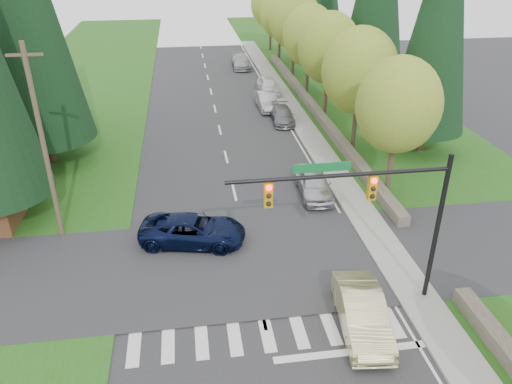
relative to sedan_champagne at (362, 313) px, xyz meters
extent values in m
cube|color=#264D14|center=(9.22, 17.00, -0.76)|extent=(14.00, 110.00, 0.06)
cube|color=#264D14|center=(-16.78, 17.00, -0.76)|extent=(14.00, 110.00, 0.06)
cube|color=#28282B|center=(-3.78, 5.00, -0.79)|extent=(120.00, 8.00, 0.10)
cube|color=gray|center=(3.12, 19.00, -0.72)|extent=(1.80, 80.00, 0.13)
cube|color=gray|center=(2.27, 19.00, -0.72)|extent=(0.20, 80.00, 0.13)
cube|color=#4C4438|center=(4.82, 27.00, -0.44)|extent=(0.70, 40.00, 0.70)
cylinder|color=black|center=(3.42, 1.50, 2.61)|extent=(0.20, 0.20, 6.80)
cylinder|color=black|center=(-0.88, 1.50, 5.41)|extent=(8.60, 0.16, 0.16)
cube|color=#0C662D|center=(-1.58, 1.55, 5.76)|extent=(2.20, 0.04, 0.35)
cube|color=#BF8C0C|center=(0.42, 1.50, 4.81)|extent=(0.32, 0.24, 1.00)
sphere|color=#FF0C05|center=(0.42, 1.36, 5.16)|extent=(0.22, 0.22, 0.22)
cube|color=#BF8C0C|center=(-3.58, 1.50, 4.81)|extent=(0.32, 0.24, 1.00)
sphere|color=#FF0C05|center=(-3.58, 1.36, 5.16)|extent=(0.22, 0.22, 0.22)
cylinder|color=#473828|center=(-13.28, 9.00, 4.21)|extent=(0.24, 0.24, 10.00)
cube|color=#473828|center=(-13.28, 9.00, 8.61)|extent=(1.60, 0.10, 0.12)
cylinder|color=#38281C|center=(5.42, 11.00, 1.59)|extent=(0.32, 0.32, 4.76)
ellipsoid|color=olive|center=(5.42, 11.00, 4.82)|extent=(4.80, 4.80, 5.52)
cylinder|color=#38281C|center=(5.52, 18.00, 1.67)|extent=(0.32, 0.32, 4.93)
ellipsoid|color=olive|center=(5.52, 18.00, 5.02)|extent=(5.20, 5.20, 5.98)
cylinder|color=#38281C|center=(5.32, 25.00, 1.73)|extent=(0.32, 0.32, 5.04)
ellipsoid|color=olive|center=(5.32, 25.00, 5.15)|extent=(5.00, 5.00, 5.75)
cylinder|color=#38281C|center=(5.42, 32.00, 1.62)|extent=(0.32, 0.32, 4.82)
ellipsoid|color=olive|center=(5.42, 32.00, 4.89)|extent=(5.00, 5.00, 5.75)
cylinder|color=#38281C|center=(5.52, 39.00, 1.79)|extent=(0.32, 0.32, 5.15)
ellipsoid|color=olive|center=(5.52, 39.00, 5.28)|extent=(5.40, 5.40, 6.21)
cylinder|color=#38281C|center=(5.32, 46.00, 1.56)|extent=(0.32, 0.32, 4.70)
ellipsoid|color=olive|center=(5.32, 46.00, 4.75)|extent=(4.80, 4.80, 5.52)
cylinder|color=#38281C|center=(5.42, 53.00, 1.70)|extent=(0.32, 0.32, 4.98)
ellipsoid|color=olive|center=(5.42, 53.00, 5.08)|extent=(5.20, 5.20, 5.98)
cylinder|color=#38281C|center=(-16.78, 11.00, 0.21)|extent=(0.50, 0.50, 2.00)
cylinder|color=#38281C|center=(-15.78, 19.00, 0.21)|extent=(0.50, 0.50, 2.00)
cylinder|color=#38281C|center=(-17.78, 25.00, 0.21)|extent=(0.50, 0.50, 2.00)
cylinder|color=#38281C|center=(10.22, 17.00, 0.21)|extent=(0.50, 0.50, 2.00)
cone|color=black|center=(10.22, 17.00, 9.01)|extent=(5.44, 5.44, 16.00)
cylinder|color=#38281C|center=(11.22, 31.00, 0.21)|extent=(0.50, 0.50, 2.00)
cylinder|color=#38281C|center=(10.22, 45.00, 0.21)|extent=(0.50, 0.50, 2.00)
imported|color=beige|center=(0.00, 0.00, 0.00)|extent=(2.18, 4.94, 1.58)
imported|color=black|center=(-6.45, 7.27, -0.05)|extent=(5.74, 3.51, 1.49)
imported|color=#B6B6BB|center=(0.96, 11.52, -0.02)|extent=(2.05, 4.60, 1.54)
imported|color=slate|center=(1.58, 24.55, -0.17)|extent=(2.01, 4.37, 1.24)
imported|color=#9FA0A3|center=(0.84, 28.23, -0.06)|extent=(1.61, 4.45, 1.46)
imported|color=silver|center=(1.82, 33.00, 0.00)|extent=(1.90, 4.64, 1.58)
imported|color=#9B9B9F|center=(0.42, 43.80, -0.05)|extent=(2.14, 5.10, 1.47)
camera|label=1|loc=(-6.38, -14.53, 13.44)|focal=35.00mm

